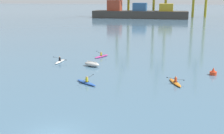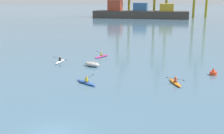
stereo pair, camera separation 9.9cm
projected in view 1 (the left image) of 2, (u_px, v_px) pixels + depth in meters
container_barge at (139, 12)px, 136.15m from camera, size 45.23×9.57×8.60m
capsized_dinghy at (92, 64)px, 41.40m from camera, size 2.82×2.04×0.76m
channel_buoy at (213, 72)px, 36.84m from camera, size 0.90×0.90×1.00m
kayak_blue at (86, 82)px, 33.14m from camera, size 3.15×2.41×1.01m
kayak_magenta at (101, 56)px, 47.90m from camera, size 2.04×3.35×0.98m
kayak_orange at (175, 82)px, 33.14m from camera, size 2.12×3.39×0.95m
kayak_white at (60, 61)px, 44.07m from camera, size 2.26×3.40×0.95m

